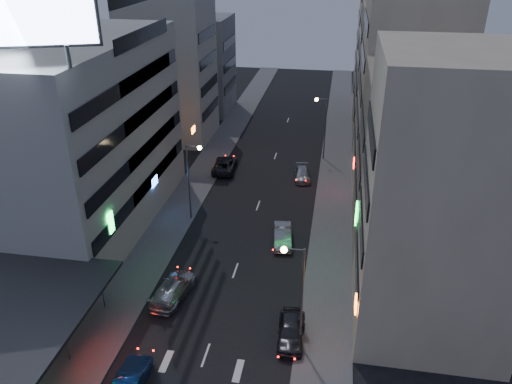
% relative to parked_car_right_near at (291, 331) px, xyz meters
% --- Properties ---
extents(sidewalk_left, '(4.00, 120.00, 0.12)m').
position_rel_parked_car_right_near_xyz_m(sidewalk_left, '(-13.60, 23.45, -0.72)').
color(sidewalk_left, '#4C4C4F').
rests_on(sidewalk_left, ground).
extents(sidewalk_right, '(4.00, 120.00, 0.12)m').
position_rel_parked_car_right_near_xyz_m(sidewalk_right, '(2.40, 23.45, -0.72)').
color(sidewalk_right, '#4C4C4F').
rests_on(sidewalk_right, ground).
extents(white_building, '(14.00, 24.00, 18.00)m').
position_rel_parked_car_right_near_xyz_m(white_building, '(-22.60, 13.45, 8.22)').
color(white_building, '#A3A39E').
rests_on(white_building, ground).
extents(shophouse_near, '(10.00, 11.00, 20.00)m').
position_rel_parked_car_right_near_xyz_m(shophouse_near, '(9.40, 3.95, 9.22)').
color(shophouse_near, beige).
rests_on(shophouse_near, ground).
extents(shophouse_mid, '(11.00, 12.00, 16.00)m').
position_rel_parked_car_right_near_xyz_m(shophouse_mid, '(9.90, 15.45, 7.22)').
color(shophouse_mid, gray).
rests_on(shophouse_mid, ground).
extents(shophouse_far, '(10.00, 14.00, 22.00)m').
position_rel_parked_car_right_near_xyz_m(shophouse_far, '(9.40, 28.45, 10.22)').
color(shophouse_far, beige).
rests_on(shophouse_far, ground).
extents(far_left_a, '(11.00, 10.00, 20.00)m').
position_rel_parked_car_right_near_xyz_m(far_left_a, '(-21.10, 38.45, 9.22)').
color(far_left_a, '#A3A39E').
rests_on(far_left_a, ground).
extents(far_left_b, '(12.00, 10.00, 15.00)m').
position_rel_parked_car_right_near_xyz_m(far_left_b, '(-21.60, 51.45, 6.72)').
color(far_left_b, gray).
rests_on(far_left_b, ground).
extents(far_right_a, '(11.00, 12.00, 18.00)m').
position_rel_parked_car_right_near_xyz_m(far_right_a, '(9.90, 43.45, 8.22)').
color(far_right_a, gray).
rests_on(far_right_a, ground).
extents(far_right_b, '(12.00, 12.00, 24.00)m').
position_rel_parked_car_right_near_xyz_m(far_right_b, '(10.40, 57.45, 11.22)').
color(far_right_b, beige).
rests_on(far_right_b, ground).
extents(billboard, '(9.52, 3.75, 6.20)m').
position_rel_parked_car_right_near_xyz_m(billboard, '(-18.59, 3.42, 20.89)').
color(billboard, '#595B60').
rests_on(billboard, white_building).
extents(street_lamp_right_near, '(1.60, 0.44, 8.02)m').
position_rel_parked_car_right_near_xyz_m(street_lamp_right_near, '(0.30, -0.55, 4.59)').
color(street_lamp_right_near, '#595B60').
rests_on(street_lamp_right_near, sidewalk_right).
extents(street_lamp_left, '(1.60, 0.44, 8.02)m').
position_rel_parked_car_right_near_xyz_m(street_lamp_left, '(-11.50, 15.45, 4.59)').
color(street_lamp_left, '#595B60').
rests_on(street_lamp_left, sidewalk_left).
extents(street_lamp_right_far, '(1.60, 0.44, 8.02)m').
position_rel_parked_car_right_near_xyz_m(street_lamp_right_far, '(0.30, 33.45, 4.59)').
color(street_lamp_right_far, '#595B60').
rests_on(street_lamp_right_far, sidewalk_right).
extents(parked_car_right_near, '(2.15, 4.67, 1.55)m').
position_rel_parked_car_right_near_xyz_m(parked_car_right_near, '(0.00, 0.00, 0.00)').
color(parked_car_right_near, '#2B2B30').
rests_on(parked_car_right_near, ground).
extents(parked_car_right_mid, '(2.17, 4.72, 1.50)m').
position_rel_parked_car_right_near_xyz_m(parked_car_right_mid, '(-2.11, 12.56, -0.03)').
color(parked_car_right_mid, '#9B9FA3').
rests_on(parked_car_right_mid, ground).
extents(parked_car_left, '(3.00, 5.81, 1.57)m').
position_rel_parked_car_right_near_xyz_m(parked_car_left, '(-11.16, 27.80, 0.01)').
color(parked_car_left, '#2A292E').
rests_on(parked_car_left, ground).
extents(parked_car_right_far, '(2.33, 4.59, 1.28)m').
position_rel_parked_car_right_near_xyz_m(parked_car_right_far, '(-1.50, 27.03, -0.14)').
color(parked_car_right_far, '#92959A').
rests_on(parked_car_right_far, ground).
extents(road_car_blue, '(1.92, 4.66, 1.50)m').
position_rel_parked_car_right_near_xyz_m(road_car_blue, '(-9.48, -6.20, -0.02)').
color(road_car_blue, navy).
rests_on(road_car_blue, ground).
extents(road_car_silver, '(2.89, 5.74, 1.60)m').
position_rel_parked_car_right_near_xyz_m(road_car_silver, '(-9.72, 3.18, 0.02)').
color(road_car_silver, '#A3A7AC').
rests_on(road_car_silver, ground).
extents(person, '(0.85, 0.83, 1.97)m').
position_rel_parked_car_right_near_xyz_m(person, '(0.70, 0.64, 0.33)').
color(person, black).
rests_on(person, sidewalk_right).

